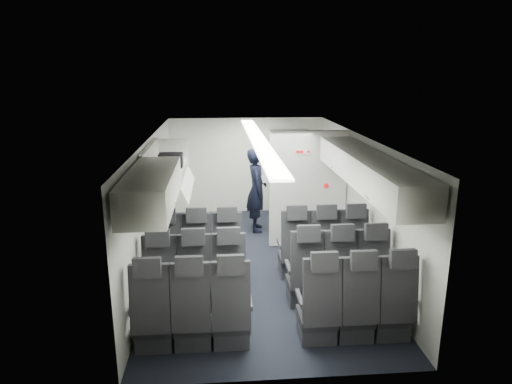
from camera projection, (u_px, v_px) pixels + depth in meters
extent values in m
cube|color=black|center=(258.00, 264.00, 7.73)|extent=(3.40, 6.00, 0.01)
cube|color=silver|center=(258.00, 137.00, 7.17)|extent=(3.40, 6.00, 0.01)
cube|color=silver|center=(247.00, 166.00, 10.34)|extent=(3.40, 0.01, 2.15)
cube|color=silver|center=(284.00, 287.00, 4.56)|extent=(3.40, 0.01, 2.15)
cube|color=silver|center=(153.00, 205.00, 7.31)|extent=(0.01, 6.00, 2.15)
cube|color=silver|center=(360.00, 200.00, 7.58)|extent=(0.01, 6.00, 2.15)
cube|color=white|center=(258.00, 140.00, 7.18)|extent=(0.25, 5.52, 0.03)
cube|color=black|center=(170.00, 262.00, 7.11)|extent=(0.44, 0.46, 0.12)
cube|color=#2D2D33|center=(170.00, 272.00, 7.15)|extent=(0.42, 0.42, 0.22)
cube|color=black|center=(167.00, 240.00, 6.78)|extent=(0.44, 0.20, 0.80)
cube|color=black|center=(165.00, 216.00, 6.63)|extent=(0.30, 0.12, 0.23)
cube|color=#2D2D33|center=(154.00, 247.00, 6.99)|extent=(0.05, 0.40, 0.06)
cube|color=#2D2D33|center=(183.00, 246.00, 7.03)|extent=(0.05, 0.40, 0.06)
cube|color=black|center=(199.00, 261.00, 7.15)|extent=(0.44, 0.46, 0.12)
cube|color=#2D2D33|center=(199.00, 271.00, 7.19)|extent=(0.42, 0.42, 0.22)
cube|color=black|center=(197.00, 240.00, 6.82)|extent=(0.44, 0.20, 0.80)
cube|color=black|center=(196.00, 215.00, 6.67)|extent=(0.30, 0.12, 0.23)
cube|color=#2D2D33|center=(184.00, 246.00, 7.03)|extent=(0.05, 0.40, 0.06)
cube|color=#2D2D33|center=(213.00, 245.00, 7.06)|extent=(0.05, 0.40, 0.06)
cube|color=black|center=(228.00, 260.00, 7.18)|extent=(0.44, 0.46, 0.12)
cube|color=#2D2D33|center=(228.00, 270.00, 7.22)|extent=(0.42, 0.42, 0.22)
cube|color=black|center=(227.00, 239.00, 6.85)|extent=(0.44, 0.20, 0.80)
cube|color=black|center=(227.00, 214.00, 6.70)|extent=(0.30, 0.12, 0.23)
cube|color=#2D2D33|center=(213.00, 245.00, 7.06)|extent=(0.05, 0.40, 0.06)
cube|color=#2D2D33|center=(241.00, 244.00, 7.10)|extent=(0.05, 0.40, 0.06)
cube|color=black|center=(293.00, 258.00, 7.27)|extent=(0.44, 0.46, 0.12)
cube|color=#2D2D33|center=(293.00, 268.00, 7.31)|extent=(0.42, 0.42, 0.22)
cube|color=black|center=(296.00, 237.00, 6.94)|extent=(0.44, 0.20, 0.80)
cube|color=black|center=(297.00, 213.00, 6.78)|extent=(0.30, 0.12, 0.23)
cube|color=#2D2D33|center=(280.00, 243.00, 7.15)|extent=(0.05, 0.40, 0.06)
cube|color=#2D2D33|center=(307.00, 242.00, 7.18)|extent=(0.05, 0.40, 0.06)
cube|color=black|center=(321.00, 257.00, 7.30)|extent=(0.44, 0.46, 0.12)
cube|color=#2D2D33|center=(320.00, 267.00, 7.34)|extent=(0.42, 0.42, 0.22)
cube|color=black|center=(325.00, 236.00, 6.97)|extent=(0.44, 0.20, 0.80)
cube|color=black|center=(327.00, 212.00, 6.82)|extent=(0.30, 0.12, 0.23)
cube|color=#2D2D33|center=(308.00, 242.00, 7.18)|extent=(0.05, 0.40, 0.06)
cube|color=#2D2D33|center=(335.00, 241.00, 7.22)|extent=(0.05, 0.40, 0.06)
cube|color=black|center=(348.00, 256.00, 7.34)|extent=(0.44, 0.46, 0.12)
cube|color=#2D2D33|center=(348.00, 266.00, 7.38)|extent=(0.42, 0.42, 0.22)
cube|color=black|center=(354.00, 235.00, 7.01)|extent=(0.44, 0.20, 0.80)
cube|color=black|center=(356.00, 211.00, 6.86)|extent=(0.30, 0.12, 0.23)
cube|color=#2D2D33|center=(336.00, 241.00, 7.22)|extent=(0.05, 0.40, 0.06)
cube|color=#2D2D33|center=(363.00, 240.00, 7.25)|extent=(0.05, 0.40, 0.06)
cube|color=black|center=(163.00, 289.00, 6.24)|extent=(0.44, 0.46, 0.12)
cube|color=#2D2D33|center=(164.00, 300.00, 6.29)|extent=(0.42, 0.42, 0.22)
cube|color=black|center=(160.00, 265.00, 5.92)|extent=(0.44, 0.20, 0.80)
cube|color=black|center=(157.00, 238.00, 5.76)|extent=(0.30, 0.12, 0.23)
cube|color=#2D2D33|center=(145.00, 272.00, 6.13)|extent=(0.05, 0.40, 0.06)
cube|color=#2D2D33|center=(179.00, 271.00, 6.16)|extent=(0.05, 0.40, 0.06)
cube|color=black|center=(196.00, 288.00, 6.28)|extent=(0.44, 0.46, 0.12)
cube|color=#2D2D33|center=(197.00, 298.00, 6.32)|extent=(0.42, 0.42, 0.22)
cube|color=black|center=(195.00, 264.00, 5.95)|extent=(0.44, 0.20, 0.80)
cube|color=black|center=(193.00, 237.00, 5.80)|extent=(0.30, 0.12, 0.23)
cube|color=#2D2D33|center=(179.00, 271.00, 6.16)|extent=(0.05, 0.40, 0.06)
cube|color=#2D2D33|center=(212.00, 270.00, 6.20)|extent=(0.05, 0.40, 0.06)
cube|color=black|center=(229.00, 287.00, 6.32)|extent=(0.44, 0.46, 0.12)
cube|color=#2D2D33|center=(229.00, 297.00, 6.36)|extent=(0.42, 0.42, 0.22)
cube|color=black|center=(229.00, 263.00, 5.99)|extent=(0.44, 0.20, 0.80)
cube|color=black|center=(229.00, 236.00, 5.84)|extent=(0.30, 0.12, 0.23)
cube|color=#2D2D33|center=(213.00, 270.00, 6.20)|extent=(0.05, 0.40, 0.06)
cube|color=#2D2D33|center=(245.00, 268.00, 6.23)|extent=(0.05, 0.40, 0.06)
cube|color=black|center=(303.00, 284.00, 6.40)|extent=(0.44, 0.46, 0.12)
cube|color=#2D2D33|center=(303.00, 294.00, 6.44)|extent=(0.42, 0.42, 0.22)
cube|color=black|center=(307.00, 261.00, 6.07)|extent=(0.44, 0.20, 0.80)
cube|color=black|center=(309.00, 234.00, 5.92)|extent=(0.30, 0.12, 0.23)
cube|color=#2D2D33|center=(288.00, 267.00, 6.28)|extent=(0.05, 0.40, 0.06)
cube|color=#2D2D33|center=(320.00, 266.00, 6.32)|extent=(0.05, 0.40, 0.06)
cube|color=black|center=(335.00, 283.00, 6.44)|extent=(0.44, 0.46, 0.12)
cube|color=#2D2D33|center=(334.00, 293.00, 6.48)|extent=(0.42, 0.42, 0.22)
cube|color=black|center=(340.00, 259.00, 6.11)|extent=(0.44, 0.20, 0.80)
cube|color=black|center=(343.00, 233.00, 5.95)|extent=(0.30, 0.12, 0.23)
cube|color=#2D2D33|center=(320.00, 266.00, 6.32)|extent=(0.05, 0.40, 0.06)
cube|color=#2D2D33|center=(352.00, 265.00, 6.35)|extent=(0.05, 0.40, 0.06)
cube|color=black|center=(366.00, 281.00, 6.47)|extent=(0.44, 0.46, 0.12)
cube|color=#2D2D33|center=(365.00, 292.00, 6.51)|extent=(0.42, 0.42, 0.22)
cube|color=black|center=(373.00, 258.00, 6.14)|extent=(0.44, 0.20, 0.80)
cube|color=black|center=(376.00, 232.00, 5.99)|extent=(0.30, 0.12, 0.23)
cube|color=#2D2D33|center=(352.00, 265.00, 6.35)|extent=(0.05, 0.40, 0.06)
cube|color=#2D2D33|center=(383.00, 264.00, 6.39)|extent=(0.05, 0.40, 0.06)
cube|color=black|center=(155.00, 325.00, 5.38)|extent=(0.44, 0.46, 0.12)
cube|color=#2D2D33|center=(156.00, 336.00, 5.42)|extent=(0.42, 0.42, 0.22)
cube|color=black|center=(150.00, 299.00, 5.05)|extent=(0.44, 0.20, 0.80)
cube|color=black|center=(147.00, 268.00, 4.90)|extent=(0.30, 0.12, 0.23)
cube|color=#2D2D33|center=(134.00, 305.00, 5.26)|extent=(0.05, 0.40, 0.06)
cube|color=#2D2D33|center=(172.00, 304.00, 5.29)|extent=(0.05, 0.40, 0.06)
cube|color=black|center=(193.00, 323.00, 5.41)|extent=(0.44, 0.46, 0.12)
cube|color=#2D2D33|center=(194.00, 335.00, 5.46)|extent=(0.42, 0.42, 0.22)
cube|color=black|center=(191.00, 297.00, 5.09)|extent=(0.44, 0.20, 0.80)
cube|color=black|center=(189.00, 266.00, 4.93)|extent=(0.30, 0.12, 0.23)
cube|color=#2D2D33|center=(173.00, 304.00, 5.29)|extent=(0.05, 0.40, 0.06)
cube|color=#2D2D33|center=(211.00, 302.00, 5.33)|extent=(0.05, 0.40, 0.06)
cube|color=black|center=(231.00, 321.00, 5.45)|extent=(0.44, 0.46, 0.12)
cube|color=#2D2D33|center=(231.00, 333.00, 5.49)|extent=(0.42, 0.42, 0.22)
cube|color=black|center=(231.00, 296.00, 5.12)|extent=(0.44, 0.20, 0.80)
cube|color=black|center=(231.00, 265.00, 4.97)|extent=(0.30, 0.12, 0.23)
cube|color=#2D2D33|center=(212.00, 302.00, 5.33)|extent=(0.05, 0.40, 0.06)
cube|color=#2D2D33|center=(249.00, 300.00, 5.37)|extent=(0.05, 0.40, 0.06)
cube|color=black|center=(317.00, 317.00, 5.53)|extent=(0.44, 0.46, 0.12)
cube|color=#2D2D33|center=(316.00, 329.00, 5.57)|extent=(0.42, 0.42, 0.22)
cube|color=black|center=(322.00, 292.00, 5.20)|extent=(0.44, 0.20, 0.80)
cube|color=black|center=(324.00, 262.00, 5.05)|extent=(0.30, 0.12, 0.23)
cube|color=#2D2D33|center=(300.00, 298.00, 5.41)|extent=(0.05, 0.40, 0.06)
cube|color=#2D2D33|center=(336.00, 297.00, 5.45)|extent=(0.05, 0.40, 0.06)
cube|color=black|center=(353.00, 316.00, 5.57)|extent=(0.44, 0.46, 0.12)
cube|color=#2D2D33|center=(352.00, 327.00, 5.61)|extent=(0.42, 0.42, 0.22)
cube|color=black|center=(361.00, 291.00, 5.24)|extent=(0.44, 0.20, 0.80)
cube|color=black|center=(364.00, 260.00, 5.09)|extent=(0.30, 0.12, 0.23)
cube|color=#2D2D33|center=(337.00, 297.00, 5.45)|extent=(0.05, 0.40, 0.06)
cube|color=#2D2D33|center=(373.00, 295.00, 5.48)|extent=(0.05, 0.40, 0.06)
cube|color=black|center=(389.00, 314.00, 5.60)|extent=(0.44, 0.46, 0.12)
cube|color=#2D2D33|center=(388.00, 326.00, 5.65)|extent=(0.42, 0.42, 0.22)
cube|color=black|center=(399.00, 289.00, 5.28)|extent=(0.44, 0.20, 0.80)
cube|color=black|center=(403.00, 259.00, 5.12)|extent=(0.30, 0.12, 0.23)
cube|color=#2D2D33|center=(374.00, 295.00, 5.49)|extent=(0.05, 0.40, 0.06)
cube|color=#2D2D33|center=(409.00, 294.00, 5.52)|extent=(0.05, 0.40, 0.06)
cube|color=silver|center=(151.00, 189.00, 5.21)|extent=(0.52, 1.80, 0.40)
cylinder|color=slate|center=(174.00, 202.00, 5.27)|extent=(0.04, 0.10, 0.04)
cube|color=#9E9E93|center=(168.00, 173.00, 6.94)|extent=(0.52, 1.70, 0.04)
cube|color=silver|center=(150.00, 160.00, 6.87)|extent=(0.06, 1.70, 0.44)
cube|color=silver|center=(161.00, 172.00, 6.09)|extent=(0.52, 0.04, 0.40)
cube|color=silver|center=(173.00, 150.00, 7.69)|extent=(0.52, 0.04, 0.40)
cube|color=silver|center=(185.00, 179.00, 6.99)|extent=(0.21, 1.61, 0.38)
cube|color=silver|center=(390.00, 184.00, 5.43)|extent=(0.52, 1.80, 0.40)
cylinder|color=slate|center=(368.00, 197.00, 5.45)|extent=(0.04, 0.10, 0.04)
cube|color=silver|center=(349.00, 157.00, 7.12)|extent=(0.52, 1.70, 0.40)
cylinder|color=slate|center=(333.00, 167.00, 7.14)|extent=(0.04, 0.10, 0.04)
cube|color=silver|center=(308.00, 189.00, 8.30)|extent=(1.40, 0.12, 2.13)
cube|color=white|center=(302.00, 152.00, 8.03)|extent=(0.24, 0.01, 0.10)
cube|color=red|center=(300.00, 152.00, 8.02)|extent=(0.13, 0.01, 0.04)
cube|color=red|center=(308.00, 152.00, 8.03)|extent=(0.05, 0.01, 0.03)
cylinder|color=white|center=(326.00, 186.00, 8.23)|extent=(0.11, 0.01, 0.11)
cylinder|color=red|center=(326.00, 186.00, 8.23)|extent=(0.09, 0.01, 0.09)
cube|color=#939399|center=(290.00, 173.00, 10.17)|extent=(0.85, 0.50, 1.90)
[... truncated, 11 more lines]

